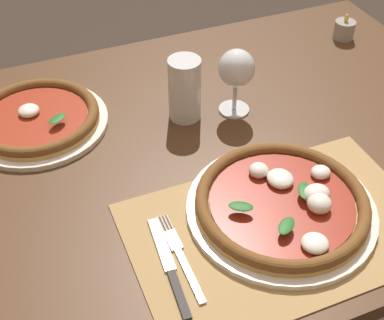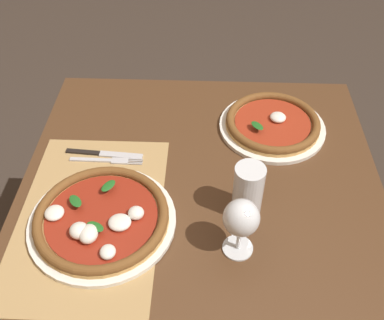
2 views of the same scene
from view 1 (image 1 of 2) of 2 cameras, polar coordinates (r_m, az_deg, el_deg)
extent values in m
cube|color=#4C301C|center=(1.17, 4.35, 1.69)|extent=(1.24, 0.94, 0.04)
cube|color=#4C301C|center=(1.91, 13.64, 4.57)|extent=(0.07, 0.07, 0.70)
cube|color=#A88451|center=(0.98, 9.26, -7.23)|extent=(0.54, 0.34, 0.00)
cylinder|color=silver|center=(1.00, 9.46, -5.17)|extent=(0.35, 0.35, 0.01)
cylinder|color=tan|center=(0.99, 9.53, -4.73)|extent=(0.32, 0.32, 0.01)
torus|color=brown|center=(0.99, 9.59, -4.34)|extent=(0.32, 0.32, 0.02)
cylinder|color=maroon|center=(0.99, 9.57, -4.47)|extent=(0.27, 0.27, 0.00)
ellipsoid|color=silver|center=(0.98, 13.42, -4.54)|extent=(0.04, 0.04, 0.03)
ellipsoid|color=silver|center=(1.00, 13.12, -3.54)|extent=(0.05, 0.04, 0.03)
ellipsoid|color=silver|center=(1.02, 9.39, -1.98)|extent=(0.05, 0.05, 0.02)
ellipsoid|color=silver|center=(1.03, 7.13, -1.09)|extent=(0.04, 0.04, 0.03)
ellipsoid|color=silver|center=(0.92, 12.98, -8.64)|extent=(0.05, 0.05, 0.02)
ellipsoid|color=silver|center=(1.05, 13.57, -1.28)|extent=(0.04, 0.04, 0.02)
ellipsoid|color=#1E5B1E|center=(0.95, 5.24, -4.95)|extent=(0.05, 0.04, 0.00)
ellipsoid|color=#1E5B1E|center=(0.99, 11.92, -3.19)|extent=(0.04, 0.05, 0.00)
ellipsoid|color=#1E5B1E|center=(0.93, 10.03, -6.92)|extent=(0.05, 0.05, 0.00)
cylinder|color=silver|center=(1.23, -16.11, 3.82)|extent=(0.31, 0.31, 0.01)
cylinder|color=tan|center=(1.23, -16.20, 4.23)|extent=(0.27, 0.27, 0.01)
torus|color=brown|center=(1.22, -16.29, 4.59)|extent=(0.27, 0.27, 0.02)
cylinder|color=maroon|center=(1.22, -16.26, 4.47)|extent=(0.22, 0.22, 0.00)
ellipsoid|color=silver|center=(1.23, -17.02, 5.06)|extent=(0.05, 0.05, 0.02)
ellipsoid|color=#1E5B1E|center=(1.17, -14.19, 4.31)|extent=(0.05, 0.05, 0.00)
cylinder|color=silver|center=(1.23, 4.50, 5.41)|extent=(0.07, 0.07, 0.00)
cylinder|color=silver|center=(1.21, 4.58, 6.74)|extent=(0.01, 0.01, 0.06)
ellipsoid|color=silver|center=(1.17, 4.78, 9.74)|extent=(0.08, 0.08, 0.08)
ellipsoid|color=#AD5B14|center=(1.18, 4.75, 9.32)|extent=(0.07, 0.07, 0.05)
cylinder|color=silver|center=(1.17, -0.79, 7.57)|extent=(0.07, 0.07, 0.15)
cylinder|color=black|center=(1.18, -0.79, 6.99)|extent=(0.07, 0.07, 0.12)
cylinder|color=silver|center=(1.14, -0.82, 9.70)|extent=(0.07, 0.07, 0.02)
cube|color=#B7B7BC|center=(0.90, -0.24, -12.22)|extent=(0.01, 0.12, 0.00)
cube|color=#B7B7BC|center=(0.94, -2.02, -8.55)|extent=(0.02, 0.05, 0.00)
cylinder|color=#B7B7BC|center=(0.97, -2.38, -6.61)|extent=(0.00, 0.04, 0.00)
cylinder|color=#B7B7BC|center=(0.97, -2.72, -6.70)|extent=(0.00, 0.04, 0.00)
cylinder|color=#B7B7BC|center=(0.97, -3.05, -6.80)|extent=(0.00, 0.04, 0.00)
cylinder|color=#B7B7BC|center=(0.97, -3.39, -6.89)|extent=(0.00, 0.04, 0.00)
cube|color=black|center=(0.88, -1.38, -14.14)|extent=(0.02, 0.10, 0.01)
cube|color=#B7B7BC|center=(0.94, -3.29, -8.95)|extent=(0.03, 0.12, 0.00)
cylinder|color=gray|center=(1.56, 15.92, 13.20)|extent=(0.06, 0.06, 0.05)
cylinder|color=silver|center=(1.56, 15.87, 12.96)|extent=(0.04, 0.04, 0.03)
ellipsoid|color=#F9C64C|center=(1.54, 16.17, 14.34)|extent=(0.01, 0.01, 0.02)
camera|label=2|loc=(1.33, 41.40, 40.01)|focal=42.00mm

